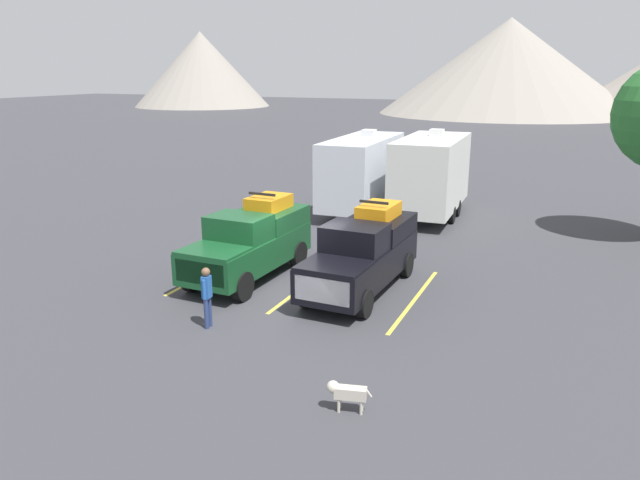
{
  "coord_description": "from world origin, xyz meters",
  "views": [
    {
      "loc": [
        7.66,
        -15.88,
        6.66
      ],
      "look_at": [
        0.0,
        1.8,
        1.2
      ],
      "focal_mm": 33.95,
      "sensor_mm": 36.0,
      "label": 1
    }
  ],
  "objects_px": {
    "pickup_truck_a": "(251,241)",
    "pickup_truck_b": "(364,252)",
    "camper_trailer_a": "(362,170)",
    "dog": "(345,392)",
    "camper_trailer_b": "(431,173)",
    "person_a": "(207,293)"
  },
  "relations": [
    {
      "from": "camper_trailer_a",
      "to": "camper_trailer_b",
      "type": "relative_size",
      "value": 1.06
    },
    {
      "from": "camper_trailer_b",
      "to": "person_a",
      "type": "distance_m",
      "value": 14.89
    },
    {
      "from": "pickup_truck_a",
      "to": "camper_trailer_a",
      "type": "relative_size",
      "value": 0.68
    },
    {
      "from": "pickup_truck_a",
      "to": "person_a",
      "type": "distance_m",
      "value": 4.23
    },
    {
      "from": "camper_trailer_a",
      "to": "person_a",
      "type": "bearing_deg",
      "value": -86.77
    },
    {
      "from": "camper_trailer_b",
      "to": "person_a",
      "type": "relative_size",
      "value": 4.44
    },
    {
      "from": "camper_trailer_a",
      "to": "camper_trailer_b",
      "type": "distance_m",
      "value": 3.25
    },
    {
      "from": "dog",
      "to": "person_a",
      "type": "bearing_deg",
      "value": 153.75
    },
    {
      "from": "camper_trailer_b",
      "to": "person_a",
      "type": "bearing_deg",
      "value": -99.42
    },
    {
      "from": "camper_trailer_b",
      "to": "camper_trailer_a",
      "type": "bearing_deg",
      "value": -175.13
    },
    {
      "from": "pickup_truck_b",
      "to": "camper_trailer_b",
      "type": "relative_size",
      "value": 0.77
    },
    {
      "from": "camper_trailer_b",
      "to": "dog",
      "type": "relative_size",
      "value": 8.19
    },
    {
      "from": "pickup_truck_b",
      "to": "camper_trailer_b",
      "type": "bearing_deg",
      "value": 92.03
    },
    {
      "from": "camper_trailer_b",
      "to": "person_a",
      "type": "xyz_separation_m",
      "value": [
        -2.43,
        -14.65,
        -1.13
      ]
    },
    {
      "from": "pickup_truck_b",
      "to": "person_a",
      "type": "distance_m",
      "value": 5.27
    },
    {
      "from": "pickup_truck_a",
      "to": "pickup_truck_b",
      "type": "distance_m",
      "value": 3.8
    },
    {
      "from": "pickup_truck_b",
      "to": "dog",
      "type": "relative_size",
      "value": 6.28
    },
    {
      "from": "pickup_truck_b",
      "to": "camper_trailer_a",
      "type": "bearing_deg",
      "value": 109.97
    },
    {
      "from": "pickup_truck_a",
      "to": "person_a",
      "type": "relative_size",
      "value": 3.19
    },
    {
      "from": "person_a",
      "to": "dog",
      "type": "distance_m",
      "value": 5.42
    },
    {
      "from": "camper_trailer_a",
      "to": "dog",
      "type": "bearing_deg",
      "value": -71.38
    },
    {
      "from": "pickup_truck_b",
      "to": "dog",
      "type": "bearing_deg",
      "value": -73.37
    }
  ]
}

